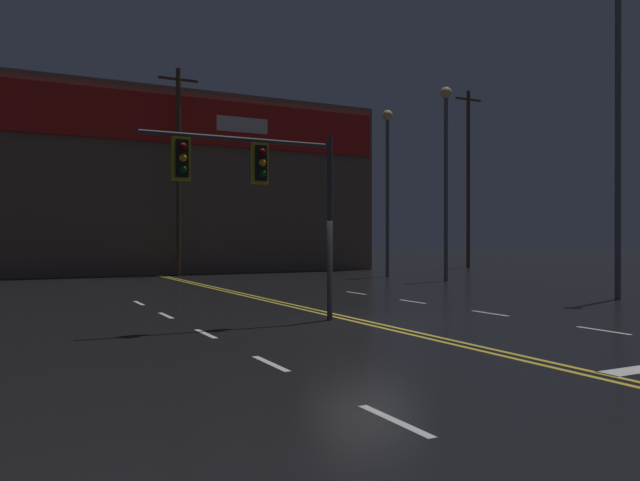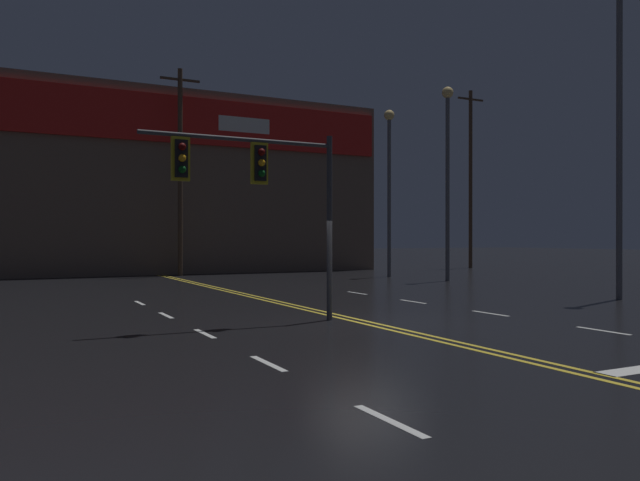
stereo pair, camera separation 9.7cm
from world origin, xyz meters
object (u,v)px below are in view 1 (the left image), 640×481
(traffic_signal_median, at_px, (254,177))
(streetlight_far_right, at_px, (618,83))
(streetlight_near_left, at_px, (388,170))
(streetlight_median_approach, at_px, (446,157))

(traffic_signal_median, distance_m, streetlight_far_right, 13.79)
(streetlight_far_right, bearing_deg, traffic_signal_median, -178.68)
(traffic_signal_median, bearing_deg, streetlight_near_left, 47.33)
(traffic_signal_median, relative_size, streetlight_near_left, 0.53)
(streetlight_far_right, bearing_deg, streetlight_median_approach, 86.17)
(streetlight_near_left, relative_size, streetlight_far_right, 0.76)
(traffic_signal_median, xyz_separation_m, streetlight_far_right, (13.25, 0.31, 3.81))
(streetlight_near_left, distance_m, streetlight_far_right, 14.19)
(streetlight_near_left, distance_m, streetlight_median_approach, 4.21)
(traffic_signal_median, bearing_deg, streetlight_far_right, 1.32)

